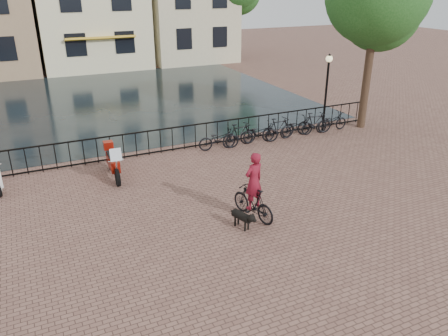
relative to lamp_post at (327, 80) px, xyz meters
name	(u,v)px	position (x,y,z in m)	size (l,w,h in m)	color
ground	(273,252)	(-7.20, -7.60, -2.38)	(100.00, 100.00, 0.00)	brown
canal_water	(122,99)	(-7.20, 9.70, -2.38)	(20.00, 20.00, 0.00)	black
railing	(172,139)	(-7.20, 0.40, -1.87)	(20.00, 0.05, 1.02)	black
lamp_post	(327,80)	(0.00, 0.00, 0.00)	(0.30, 0.30, 3.45)	black
cyclist	(253,190)	(-6.82, -5.80, -1.47)	(0.92, 1.83, 2.40)	black
dog	(242,218)	(-7.37, -6.16, -2.08)	(0.55, 0.92, 0.59)	black
motorcycle	(113,159)	(-9.92, -1.19, -1.67)	(0.54, 1.99, 1.41)	maroon
parked_bike_0	(219,139)	(-5.40, -0.20, -1.93)	(0.60, 1.72, 0.90)	black
parked_bike_1	(239,135)	(-4.45, -0.20, -1.88)	(0.47, 1.66, 1.00)	black
parked_bike_2	(259,133)	(-3.50, -0.20, -1.93)	(0.60, 1.72, 0.90)	black
parked_bike_3	(278,129)	(-2.55, -0.20, -1.88)	(0.47, 1.66, 1.00)	black
parked_bike_4	(297,127)	(-1.60, -0.20, -1.93)	(0.60, 1.72, 0.90)	black
parked_bike_5	(314,123)	(-0.65, -0.20, -1.88)	(0.47, 1.66, 1.00)	black
parked_bike_6	(331,122)	(0.30, -0.20, -1.93)	(0.60, 1.72, 0.90)	black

